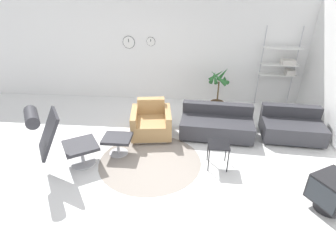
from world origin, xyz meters
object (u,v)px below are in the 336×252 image
Objects in this scene: potted_plant at (218,93)px; side_table at (218,147)px; lounge_chair at (56,135)px; couch_low at (216,125)px; crt_television at (333,193)px; shelf_unit at (283,64)px; ottoman at (117,141)px; couch_second at (291,127)px; armchair_red at (151,123)px.

side_table is at bearing -93.93° from potted_plant.
lounge_chair reaches higher than couch_low.
crt_television is at bearing 48.74° from lounge_chair.
side_table is 0.23× the size of shelf_unit.
crt_television is at bearing -67.54° from potted_plant.
ottoman is at bearing -144.27° from shelf_unit.
side_table is at bearing 28.96° from crt_television.
crt_television is 3.60m from potted_plant.
potted_plant reaches higher than couch_low.
potted_plant is at bearing -90.61° from couch_low.
couch_low is 1.58m from couch_second.
potted_plant reaches higher than couch_second.
lounge_chair is 2.77m from side_table.
ottoman is 0.42× the size of couch_second.
couch_second is 1.10× the size of potted_plant.
couch_low is (1.40, 0.11, -0.03)m from armchair_red.
lounge_chair is 1.11m from ottoman.
couch_low is 1.24× the size of couch_second.
couch_second is (2.98, 0.14, -0.03)m from armchair_red.
shelf_unit is (1.62, 0.45, 0.65)m from potted_plant.
potted_plant is at bearing -144.99° from armchair_red.
couch_low is 1.36× the size of potted_plant.
armchair_red reaches higher than crt_television.
potted_plant is (-1.38, 3.33, 0.18)m from crt_television.
armchair_red is 2.04× the size of side_table.
ottoman is 3.00m from potted_plant.
lounge_chair reaches higher than couch_second.
shelf_unit is (3.66, 2.63, 0.85)m from ottoman.
ottoman is 2.14m from couch_low.
lounge_chair reaches higher than side_table.
couch_low is at bearing 5.02° from couch_second.
armchair_red is at bearing 55.71° from ottoman.
armchair_red is at bearing 142.71° from side_table.
couch_low is at bearing -134.85° from shelf_unit.
side_table is 0.40× the size of potted_plant.
shelf_unit reaches higher than ottoman.
side_table is at bearing -121.88° from shelf_unit.
crt_television is at bearing -93.66° from shelf_unit.
potted_plant is at bearing -36.38° from couch_second.
potted_plant is at bearing -7.99° from crt_television.
crt_television is 0.61× the size of potted_plant.
ottoman is at bearing 41.06° from crt_television.
ottoman is 1.15× the size of side_table.
shelf_unit is at bearing -34.12° from crt_television.
couch_low reaches higher than side_table.
armchair_red is 0.46× the size of shelf_unit.
side_table is at bearing 39.42° from couch_second.
couch_low is (2.79, 1.47, -0.46)m from lounge_chair.
couch_second is 0.62× the size of shelf_unit.
couch_low is 2.60m from shelf_unit.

